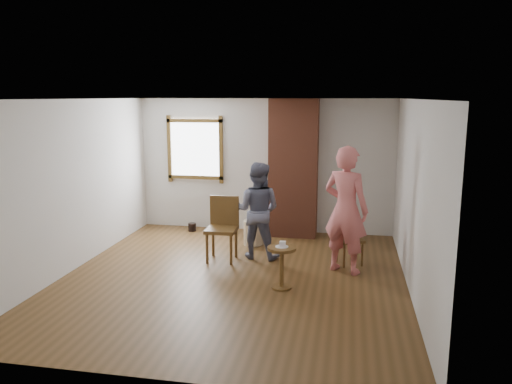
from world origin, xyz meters
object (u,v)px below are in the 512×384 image
stoneware_crock (253,233)px  dining_chair_right (348,236)px  side_table (282,261)px  man (257,210)px  dining_chair_left (223,225)px  person_pink (346,210)px

stoneware_crock → dining_chair_right: size_ratio=0.56×
dining_chair_right → side_table: 1.57m
stoneware_crock → man: bearing=-73.3°
stoneware_crock → dining_chair_right: 1.84m
dining_chair_left → man: man is taller
side_table → man: bearing=114.1°
dining_chair_right → man: 1.52m
side_table → dining_chair_left: bearing=135.4°
stoneware_crock → dining_chair_left: 1.01m
dining_chair_left → side_table: size_ratio=1.72×
dining_chair_right → person_pink: (-0.05, -0.43, 0.52)m
side_table → person_pink: bearing=45.4°
stoneware_crock → dining_chair_right: (1.69, -0.70, 0.23)m
dining_chair_right → stoneware_crock: bearing=134.7°
dining_chair_left → side_table: 1.58m
stoneware_crock → person_pink: size_ratio=0.23×
stoneware_crock → person_pink: (1.64, -1.13, 0.74)m
dining_chair_left → person_pink: bearing=-8.2°
dining_chair_right → side_table: dining_chair_right is taller
side_table → man: man is taller
side_table → dining_chair_right: bearing=55.0°
man → dining_chair_right: bearing=-174.5°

